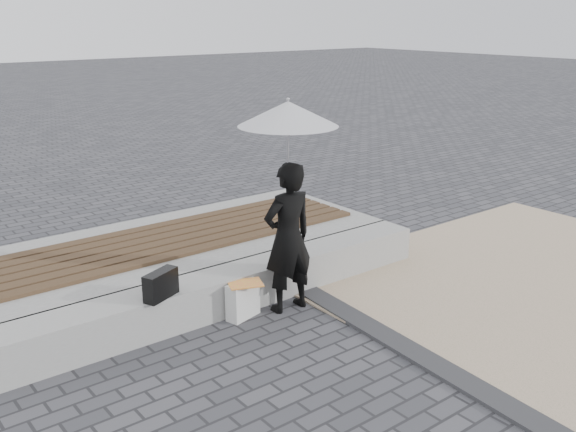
# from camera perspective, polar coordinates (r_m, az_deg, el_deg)

# --- Properties ---
(ground) EXTENTS (80.00, 80.00, 0.00)m
(ground) POSITION_cam_1_polar(r_m,az_deg,el_deg) (5.66, 3.85, -13.50)
(ground) COLOR #49484D
(ground) RESTS_ON ground
(edging_band) EXTENTS (0.61, 5.20, 0.04)m
(edging_band) POSITION_cam_1_polar(r_m,az_deg,el_deg) (5.84, 12.87, -12.70)
(edging_band) COLOR #333335
(edging_band) RESTS_ON ground
(seating_ledge) EXTENTS (5.00, 0.45, 0.40)m
(seating_ledge) POSITION_cam_1_polar(r_m,az_deg,el_deg) (6.71, -5.31, -6.46)
(seating_ledge) COLOR #A7A6A1
(seating_ledge) RESTS_ON ground
(timber_platform) EXTENTS (5.00, 2.00, 0.40)m
(timber_platform) POSITION_cam_1_polar(r_m,az_deg,el_deg) (7.67, -10.20, -3.53)
(timber_platform) COLOR #A6A6A1
(timber_platform) RESTS_ON ground
(timber_decking) EXTENTS (4.60, 1.20, 0.04)m
(timber_decking) POSITION_cam_1_polar(r_m,az_deg,el_deg) (7.60, -10.29, -1.98)
(timber_decking) COLOR #4F3724
(timber_decking) RESTS_ON timber_platform
(woman) EXTENTS (0.57, 0.38, 1.54)m
(woman) POSITION_cam_1_polar(r_m,az_deg,el_deg) (6.44, 0.00, -1.94)
(woman) COLOR black
(woman) RESTS_ON ground
(parasol) EXTENTS (0.96, 0.96, 1.23)m
(parasol) POSITION_cam_1_polar(r_m,az_deg,el_deg) (6.14, 0.00, 9.01)
(parasol) COLOR #B6B5BB
(parasol) RESTS_ON ground
(handbag) EXTENTS (0.39, 0.26, 0.26)m
(handbag) POSITION_cam_1_polar(r_m,az_deg,el_deg) (6.07, -11.16, -5.97)
(handbag) COLOR black
(handbag) RESTS_ON seating_ledge
(canvas_tote) EXTENTS (0.38, 0.23, 0.38)m
(canvas_tote) POSITION_cam_1_polar(r_m,az_deg,el_deg) (6.49, -4.01, -7.39)
(canvas_tote) COLOR white
(canvas_tote) RESTS_ON ground
(magazine) EXTENTS (0.39, 0.35, 0.01)m
(magazine) POSITION_cam_1_polar(r_m,az_deg,el_deg) (6.37, -3.79, -5.97)
(magazine) COLOR #F95B39
(magazine) RESTS_ON canvas_tote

